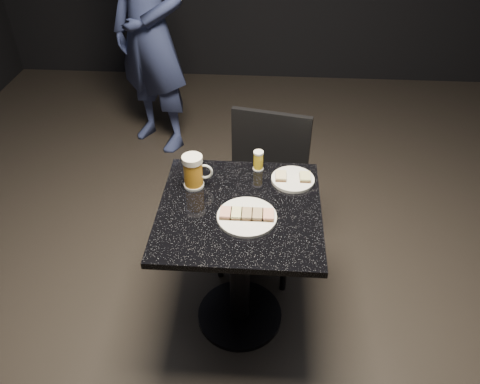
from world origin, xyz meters
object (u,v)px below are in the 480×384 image
plate_small (293,179)px  plate_large (247,217)px  beer_tumbler (258,160)px  table (240,248)px  beer_mug (194,171)px  chair (264,185)px  patron (150,33)px

plate_small → plate_large: bearing=-125.6°
plate_small → beer_tumbler: beer_tumbler is taller
plate_large → table: size_ratio=0.33×
beer_mug → beer_tumbler: bearing=27.7°
plate_small → chair: 0.40m
patron → beer_mug: bearing=-39.2°
chair → plate_large: bearing=-96.7°
patron → chair: (0.85, -1.21, -0.38)m
beer_mug → beer_tumbler: (0.28, 0.15, -0.03)m
beer_tumbler → chair: chair is taller
patron → chair: bearing=-23.2°
plate_small → table: (-0.23, -0.21, -0.25)m
patron → plate_small: bearing=-24.8°
patron → table: size_ratio=2.36×
beer_tumbler → beer_mug: bearing=-152.3°
plate_large → chair: (0.07, 0.55, -0.26)m
beer_mug → plate_small: bearing=8.5°
plate_large → beer_mug: (-0.25, 0.21, 0.07)m
beer_tumbler → chair: (0.03, 0.20, -0.30)m
plate_large → beer_tumbler: (0.03, 0.36, 0.04)m
plate_small → beer_tumbler: size_ratio=2.03×
plate_large → chair: 0.61m
beer_mug → plate_large: bearing=-39.9°
plate_large → plate_small: (0.20, 0.28, 0.00)m
patron → beer_mug: size_ratio=11.22×
beer_mug → chair: size_ratio=0.18×
plate_small → beer_mug: size_ratio=1.26×
plate_small → patron: bearing=123.4°
plate_small → beer_tumbler: bearing=153.2°
patron → table: (0.75, -1.70, -0.38)m
chair → table: bearing=-101.6°
plate_small → beer_mug: bearing=-171.5°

